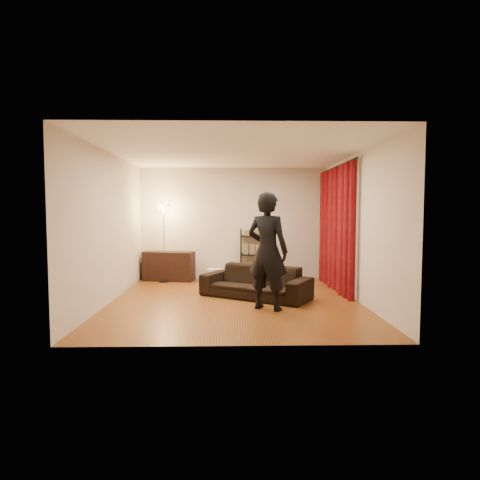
{
  "coord_description": "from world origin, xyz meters",
  "views": [
    {
      "loc": [
        -0.07,
        -7.28,
        1.63
      ],
      "look_at": [
        0.1,
        0.3,
        1.1
      ],
      "focal_mm": 30.0,
      "sensor_mm": 36.0,
      "label": 1
    }
  ],
  "objects_px": {
    "storage_boxes": "(215,274)",
    "media_cabinet": "(169,266)",
    "person": "(267,251)",
    "sofa": "(255,282)",
    "floor_lamp": "(164,242)",
    "wire_shelf": "(252,254)"
  },
  "relations": [
    {
      "from": "person",
      "to": "sofa",
      "type": "bearing_deg",
      "value": -50.56
    },
    {
      "from": "sofa",
      "to": "floor_lamp",
      "type": "relative_size",
      "value": 1.12
    },
    {
      "from": "storage_boxes",
      "to": "floor_lamp",
      "type": "bearing_deg",
      "value": -171.88
    },
    {
      "from": "storage_boxes",
      "to": "media_cabinet",
      "type": "bearing_deg",
      "value": 179.32
    },
    {
      "from": "person",
      "to": "wire_shelf",
      "type": "height_order",
      "value": "person"
    },
    {
      "from": "floor_lamp",
      "to": "storage_boxes",
      "type": "bearing_deg",
      "value": 8.12
    },
    {
      "from": "sofa",
      "to": "floor_lamp",
      "type": "xyz_separation_m",
      "value": [
        -2.03,
        1.79,
        0.62
      ]
    },
    {
      "from": "storage_boxes",
      "to": "sofa",
      "type": "bearing_deg",
      "value": -66.34
    },
    {
      "from": "person",
      "to": "storage_boxes",
      "type": "distance_m",
      "value": 3.16
    },
    {
      "from": "person",
      "to": "media_cabinet",
      "type": "bearing_deg",
      "value": -23.59
    },
    {
      "from": "sofa",
      "to": "storage_boxes",
      "type": "relative_size",
      "value": 6.07
    },
    {
      "from": "sofa",
      "to": "wire_shelf",
      "type": "distance_m",
      "value": 2.04
    },
    {
      "from": "person",
      "to": "storage_boxes",
      "type": "xyz_separation_m",
      "value": [
        -1.0,
        2.88,
        -0.84
      ]
    },
    {
      "from": "sofa",
      "to": "media_cabinet",
      "type": "height_order",
      "value": "media_cabinet"
    },
    {
      "from": "person",
      "to": "storage_boxes",
      "type": "height_order",
      "value": "person"
    },
    {
      "from": "floor_lamp",
      "to": "sofa",
      "type": "bearing_deg",
      "value": -41.4
    },
    {
      "from": "media_cabinet",
      "to": "storage_boxes",
      "type": "distance_m",
      "value": 1.11
    },
    {
      "from": "media_cabinet",
      "to": "wire_shelf",
      "type": "bearing_deg",
      "value": 12.27
    },
    {
      "from": "person",
      "to": "wire_shelf",
      "type": "xyz_separation_m",
      "value": [
        -0.09,
        2.94,
        -0.37
      ]
    },
    {
      "from": "sofa",
      "to": "storage_boxes",
      "type": "height_order",
      "value": "sofa"
    },
    {
      "from": "storage_boxes",
      "to": "wire_shelf",
      "type": "xyz_separation_m",
      "value": [
        0.91,
        0.06,
        0.47
      ]
    },
    {
      "from": "sofa",
      "to": "media_cabinet",
      "type": "relative_size",
      "value": 1.75
    }
  ]
}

